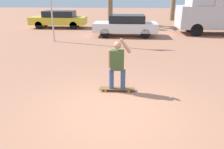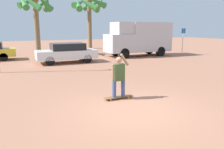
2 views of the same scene
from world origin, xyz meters
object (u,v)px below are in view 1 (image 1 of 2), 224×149
skateboard (117,89)px  parked_car_yellow (59,19)px  camper_van (223,11)px  parked_car_white (126,25)px  person_skateboarder (117,63)px

skateboard → parked_car_yellow: size_ratio=0.23×
skateboard → camper_van: 12.41m
parked_car_white → person_skateboarder: bearing=-91.3°
camper_van → parked_car_yellow: (-12.35, 2.25, -0.87)m
skateboard → camper_van: (6.93, 10.18, 1.54)m
parked_car_white → parked_car_yellow: bearing=148.6°
camper_van → parked_car_yellow: 12.58m
person_skateboarder → camper_van: (6.93, 10.18, 0.73)m
parked_car_white → parked_car_yellow: 6.59m
person_skateboarder → camper_van: bearing=55.7°
camper_van → parked_car_yellow: camper_van is taller
skateboard → person_skateboarder: person_skateboarder is taller
camper_van → parked_car_white: size_ratio=1.38×
person_skateboarder → camper_van: size_ratio=0.26×
person_skateboarder → parked_car_yellow: 13.56m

